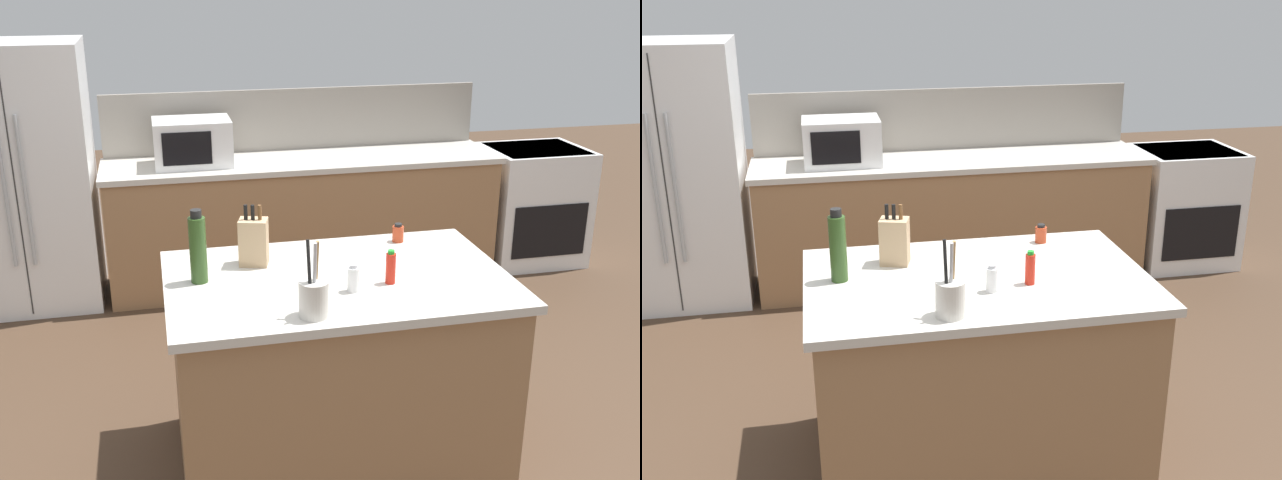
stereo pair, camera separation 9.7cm
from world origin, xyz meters
The scene contains 13 objects.
ground_plane centered at (0.00, 0.00, 0.00)m, with size 14.00×14.00×0.00m, color #473323.
back_counter_run centered at (0.30, 2.20, 0.47)m, with size 2.88×0.66×0.94m.
wall_backsplash centered at (0.30, 2.52, 1.17)m, with size 2.84×0.03×0.46m, color gray.
kitchen_island centered at (0.00, 0.00, 0.47)m, with size 1.54×0.99×0.94m.
refrigerator centered at (-1.64, 2.25, 0.90)m, with size 0.91×0.75×1.81m.
range_oven centered at (2.16, 2.20, 0.47)m, with size 0.76×0.65×0.92m.
microwave centered at (-0.49, 2.20, 1.10)m, with size 0.53×0.39×0.32m.
knife_block centered at (-0.34, 0.23, 1.05)m, with size 0.15×0.13×0.29m.
utensil_crock centered at (-0.19, -0.37, 1.02)m, with size 0.12×0.12×0.32m.
spice_jar_paprika centered at (0.41, 0.38, 0.98)m, with size 0.06×0.06×0.10m.
olive_oil_bottle centered at (-0.61, 0.08, 1.10)m, with size 0.08×0.08×0.33m.
salt_shaker centered at (0.03, -0.17, 1.00)m, with size 0.05×0.05×0.12m.
hot_sauce_bottle centered at (0.21, -0.12, 1.01)m, with size 0.04×0.04×0.15m.
Camera 2 is at (-0.67, -3.03, 2.24)m, focal length 42.00 mm.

